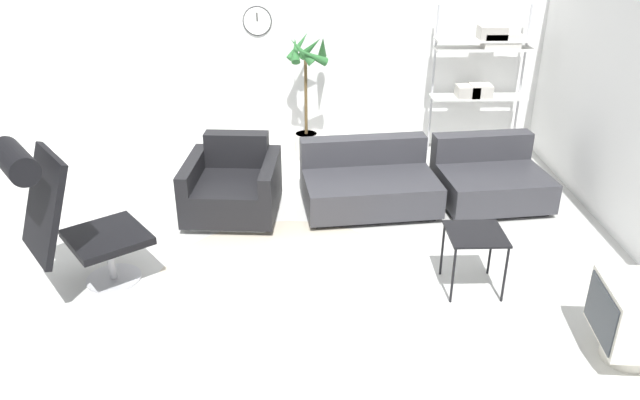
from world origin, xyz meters
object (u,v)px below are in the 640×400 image
(potted_plant, at_px, (307,101))
(crt_television, at_px, (634,319))
(shelf_unit, at_px, (486,61))
(couch_second, at_px, (490,180))
(armchair_red, at_px, (233,188))
(couch_low, at_px, (368,185))
(lounge_chair, at_px, (59,207))
(side_table, at_px, (475,239))

(potted_plant, bearing_deg, crt_television, -60.08)
(shelf_unit, bearing_deg, couch_second, -98.93)
(armchair_red, xyz_separation_m, couch_low, (1.34, 0.13, -0.04))
(lounge_chair, distance_m, couch_low, 2.94)
(lounge_chair, height_order, armchair_red, lounge_chair)
(side_table, height_order, shelf_unit, shelf_unit)
(couch_low, bearing_deg, shelf_unit, -142.60)
(crt_television, bearing_deg, shelf_unit, 6.41)
(shelf_unit, bearing_deg, potted_plant, -177.57)
(shelf_unit, bearing_deg, lounge_chair, -143.51)
(crt_television, relative_size, shelf_unit, 0.33)
(side_table, bearing_deg, lounge_chair, 179.90)
(armchair_red, height_order, couch_second, armchair_red)
(crt_television, xyz_separation_m, shelf_unit, (-0.07, 3.79, 0.82))
(lounge_chair, xyz_separation_m, crt_television, (4.00, -0.89, -0.44))
(couch_second, xyz_separation_m, crt_television, (0.27, -2.48, 0.09))
(lounge_chair, relative_size, crt_television, 2.20)
(couch_second, bearing_deg, side_table, 63.92)
(side_table, height_order, potted_plant, potted_plant)
(lounge_chair, bearing_deg, potted_plant, 110.15)
(side_table, relative_size, potted_plant, 0.33)
(lounge_chair, relative_size, shelf_unit, 0.74)
(couch_low, xyz_separation_m, couch_second, (1.25, 0.08, 0.00))
(lounge_chair, distance_m, crt_television, 4.12)
(crt_television, xyz_separation_m, potted_plant, (-2.13, 3.71, 0.38))
(couch_low, bearing_deg, lounge_chair, 25.08)
(crt_television, bearing_deg, armchair_red, 57.19)
(armchair_red, bearing_deg, side_table, 149.93)
(armchair_red, xyz_separation_m, potted_plant, (0.74, 1.45, 0.44))
(couch_low, distance_m, shelf_unit, 2.22)
(couch_second, height_order, side_table, couch_second)
(couch_low, distance_m, side_table, 1.67)
(armchair_red, relative_size, couch_low, 0.69)
(side_table, bearing_deg, potted_plant, 114.49)
(armchair_red, bearing_deg, shelf_unit, -147.17)
(side_table, distance_m, potted_plant, 3.11)
(lounge_chair, bearing_deg, armchair_red, 104.30)
(lounge_chair, height_order, couch_second, lounge_chair)
(side_table, bearing_deg, couch_second, 70.26)
(couch_low, bearing_deg, potted_plant, -71.60)
(lounge_chair, bearing_deg, couch_low, 85.04)
(couch_low, xyz_separation_m, shelf_unit, (1.46, 1.40, 0.92))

